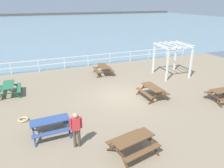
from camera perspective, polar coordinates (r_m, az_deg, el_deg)
ground_plane at (r=14.36m, az=2.46°, el=-3.72°), size 30.00×24.00×0.20m
sea_band at (r=65.05m, az=-18.00°, el=15.04°), size 142.00×90.00×0.01m
distant_shoreline at (r=107.85m, az=-20.26°, el=16.88°), size 142.00×6.00×1.80m
seaward_railing at (r=20.96m, az=-6.42°, el=6.78°), size 23.07×0.07×1.08m
picnic_table_near_left at (r=15.22m, az=27.71°, el=-1.99°), size 1.86×1.61×0.80m
picnic_table_near_right at (r=14.19m, az=10.80°, el=-1.39°), size 1.56×1.81×0.80m
picnic_table_mid_centre at (r=18.50m, az=-2.35°, el=4.36°), size 1.72×1.96×0.80m
picnic_table_far_left at (r=10.64m, az=-16.25°, el=-10.06°), size 1.84×1.59×0.80m
picnic_table_far_right at (r=15.93m, az=-25.92°, el=-0.70°), size 1.58×1.84×0.80m
picnic_table_seaward at (r=9.12m, az=5.64°, el=-15.00°), size 2.06×1.83×0.80m
visitor at (r=9.36m, az=-9.56°, el=-11.46°), size 0.53×0.26×1.66m
lattice_pergola at (r=18.60m, az=15.90°, el=8.16°), size 2.59×2.71×2.70m
rope_coil at (r=12.49m, az=-22.65°, el=-8.76°), size 0.55×0.55×0.11m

